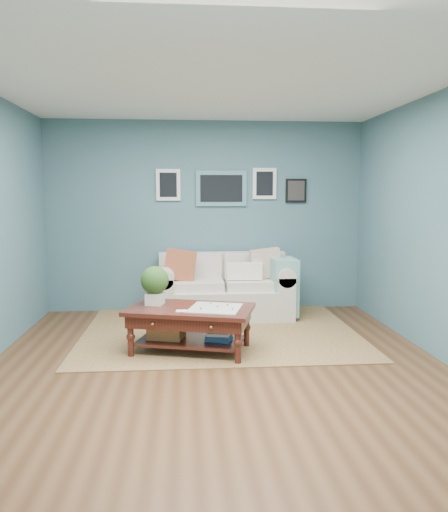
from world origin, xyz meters
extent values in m
plane|color=brown|center=(0.00, 0.00, 0.00)|extent=(5.00, 5.00, 0.00)
plane|color=white|center=(0.00, 0.00, 2.70)|extent=(5.00, 5.00, 0.00)
cube|color=#3F696E|center=(0.00, 2.50, 1.35)|extent=(4.50, 0.02, 2.70)
cube|color=#3F696E|center=(0.00, -2.50, 1.35)|extent=(4.50, 0.02, 2.70)
cube|color=#3F696E|center=(2.25, 0.00, 1.35)|extent=(0.02, 5.00, 2.70)
cube|color=slate|center=(0.22, 2.48, 1.75)|extent=(0.72, 0.03, 0.50)
cube|color=black|center=(0.22, 2.46, 1.75)|extent=(0.60, 0.01, 0.38)
cube|color=white|center=(-0.53, 2.48, 1.80)|extent=(0.34, 0.03, 0.44)
cube|color=white|center=(0.84, 2.48, 1.82)|extent=(0.34, 0.03, 0.44)
cube|color=black|center=(1.30, 2.48, 1.72)|extent=(0.30, 0.03, 0.34)
cube|color=brown|center=(0.11, 1.25, 0.01)|extent=(3.28, 2.62, 0.01)
cube|color=beige|center=(0.22, 1.99, 0.20)|extent=(1.35, 0.84, 0.40)
cube|color=beige|center=(0.22, 2.31, 0.63)|extent=(1.77, 0.21, 0.46)
cube|color=beige|center=(-0.57, 1.99, 0.29)|extent=(0.23, 0.84, 0.59)
cube|color=beige|center=(1.01, 1.99, 0.29)|extent=(0.23, 0.84, 0.59)
cylinder|color=beige|center=(-0.57, 1.99, 0.59)|extent=(0.25, 0.84, 0.25)
cylinder|color=beige|center=(1.01, 1.99, 0.59)|extent=(0.25, 0.84, 0.25)
cube|color=beige|center=(-0.14, 1.93, 0.46)|extent=(0.68, 0.53, 0.12)
cube|color=beige|center=(0.58, 1.93, 0.46)|extent=(0.68, 0.53, 0.12)
cube|color=beige|center=(-0.14, 2.20, 0.69)|extent=(0.68, 0.11, 0.34)
cube|color=beige|center=(0.58, 2.20, 0.69)|extent=(0.68, 0.11, 0.34)
cube|color=#BE432A|center=(-0.37, 1.94, 0.73)|extent=(0.46, 0.16, 0.45)
cube|color=beige|center=(0.79, 2.01, 0.73)|extent=(0.45, 0.17, 0.44)
cube|color=white|center=(0.49, 1.90, 0.65)|extent=(0.47, 0.11, 0.23)
cube|color=#79AFA5|center=(1.01, 1.88, 0.44)|extent=(0.32, 0.52, 0.76)
cube|color=#36100E|center=(-0.26, 0.50, 0.46)|extent=(1.44, 1.07, 0.04)
cube|color=#36100E|center=(-0.26, 0.50, 0.38)|extent=(1.34, 0.96, 0.13)
cube|color=#36100E|center=(-0.26, 0.50, 0.12)|extent=(1.20, 0.83, 0.03)
sphere|color=gold|center=(-0.64, 0.25, 0.38)|extent=(0.03, 0.03, 0.03)
sphere|color=gold|center=(-0.06, 0.09, 0.38)|extent=(0.03, 0.03, 0.03)
cylinder|color=#36100E|center=(-0.87, 0.37, 0.22)|extent=(0.06, 0.06, 0.44)
cylinder|color=#36100E|center=(0.20, 0.07, 0.22)|extent=(0.06, 0.06, 0.44)
cylinder|color=#36100E|center=(-0.72, 0.93, 0.22)|extent=(0.06, 0.06, 0.44)
cylinder|color=#36100E|center=(0.36, 0.63, 0.22)|extent=(0.06, 0.06, 0.44)
cube|color=silver|center=(-0.63, 0.66, 0.55)|extent=(0.21, 0.21, 0.13)
sphere|color=#284F1F|center=(-0.63, 0.66, 0.75)|extent=(0.30, 0.30, 0.30)
cube|color=beige|center=(0.00, 0.43, 0.49)|extent=(0.63, 0.63, 0.01)
cube|color=#9A663D|center=(-0.51, 0.57, 0.24)|extent=(0.42, 0.35, 0.21)
cube|color=#23508B|center=(0.04, 0.44, 0.19)|extent=(0.30, 0.26, 0.12)
camera|label=1|loc=(-0.32, -4.66, 1.66)|focal=35.00mm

